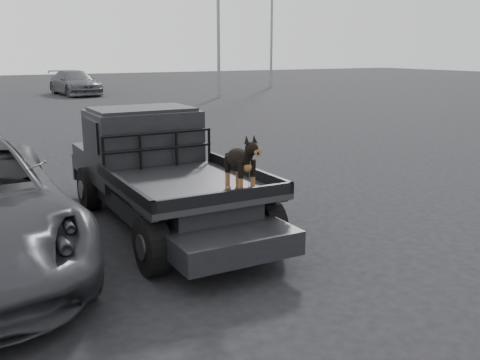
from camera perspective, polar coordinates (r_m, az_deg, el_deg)
ground at (r=7.15m, az=-3.10°, el=-8.78°), size 120.00×120.00×0.00m
flatbed_ute at (r=8.51m, az=-8.01°, el=-1.93°), size 2.00×5.40×0.92m
ute_cab at (r=9.20m, az=-10.34°, el=4.89°), size 1.72×1.30×0.88m
headache_rack at (r=8.53m, az=-8.66°, el=3.15°), size 1.80×0.08×0.55m
dog at (r=6.96m, az=-0.00°, el=1.73°), size 0.32×0.60×0.74m
distant_car_b at (r=35.37m, az=-17.20°, el=9.88°), size 2.65×5.39×1.51m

